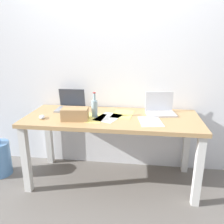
{
  "coord_description": "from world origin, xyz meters",
  "views": [
    {
      "loc": [
        0.29,
        -2.23,
        1.51
      ],
      "look_at": [
        0.0,
        0.0,
        0.81
      ],
      "focal_mm": 36.57,
      "sensor_mm": 36.0,
      "label": 1
    }
  ],
  "objects_px": {
    "beer_bottle": "(95,108)",
    "computer_mouse": "(42,117)",
    "desk": "(112,126)",
    "laptop_left": "(71,105)",
    "laptop_right": "(160,109)",
    "cardboard_box": "(75,114)"
  },
  "relations": [
    {
      "from": "laptop_left",
      "to": "laptop_right",
      "type": "distance_m",
      "value": 1.01
    },
    {
      "from": "beer_bottle",
      "to": "computer_mouse",
      "type": "height_order",
      "value": "beer_bottle"
    },
    {
      "from": "beer_bottle",
      "to": "laptop_right",
      "type": "bearing_deg",
      "value": 16.61
    },
    {
      "from": "desk",
      "to": "laptop_right",
      "type": "height_order",
      "value": "laptop_right"
    },
    {
      "from": "computer_mouse",
      "to": "cardboard_box",
      "type": "height_order",
      "value": "cardboard_box"
    },
    {
      "from": "laptop_left",
      "to": "beer_bottle",
      "type": "relative_size",
      "value": 1.16
    },
    {
      "from": "desk",
      "to": "laptop_left",
      "type": "relative_size",
      "value": 5.97
    },
    {
      "from": "beer_bottle",
      "to": "desk",
      "type": "bearing_deg",
      "value": 12.0
    },
    {
      "from": "desk",
      "to": "laptop_left",
      "type": "height_order",
      "value": "laptop_left"
    },
    {
      "from": "beer_bottle",
      "to": "computer_mouse",
      "type": "relative_size",
      "value": 2.6
    },
    {
      "from": "desk",
      "to": "laptop_left",
      "type": "distance_m",
      "value": 0.56
    },
    {
      "from": "laptop_right",
      "to": "computer_mouse",
      "type": "xyz_separation_m",
      "value": [
        -1.2,
        -0.32,
        -0.03
      ]
    },
    {
      "from": "desk",
      "to": "cardboard_box",
      "type": "distance_m",
      "value": 0.41
    },
    {
      "from": "cardboard_box",
      "to": "beer_bottle",
      "type": "bearing_deg",
      "value": 32.7
    },
    {
      "from": "laptop_left",
      "to": "computer_mouse",
      "type": "distance_m",
      "value": 0.4
    },
    {
      "from": "laptop_left",
      "to": "beer_bottle",
      "type": "distance_m",
      "value": 0.41
    },
    {
      "from": "computer_mouse",
      "to": "cardboard_box",
      "type": "distance_m",
      "value": 0.35
    },
    {
      "from": "desk",
      "to": "laptop_left",
      "type": "xyz_separation_m",
      "value": [
        -0.51,
        0.2,
        0.15
      ]
    },
    {
      "from": "computer_mouse",
      "to": "laptop_right",
      "type": "bearing_deg",
      "value": -8.68
    },
    {
      "from": "desk",
      "to": "beer_bottle",
      "type": "xyz_separation_m",
      "value": [
        -0.18,
        -0.04,
        0.2
      ]
    },
    {
      "from": "desk",
      "to": "beer_bottle",
      "type": "height_order",
      "value": "beer_bottle"
    },
    {
      "from": "laptop_right",
      "to": "computer_mouse",
      "type": "height_order",
      "value": "laptop_right"
    }
  ]
}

